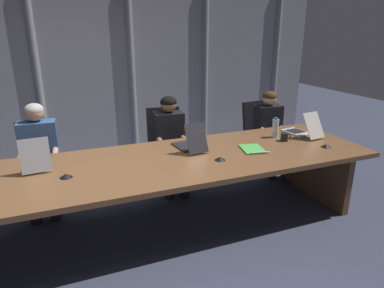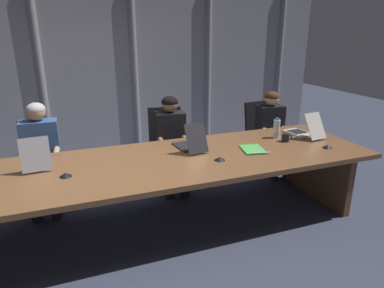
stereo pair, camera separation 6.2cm
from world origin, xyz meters
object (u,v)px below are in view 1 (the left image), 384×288
at_px(office_chair_right_mid, 261,144).
at_px(spiral_notepad, 253,149).
at_px(laptop_center, 190,144).
at_px(person_center, 171,137).
at_px(person_right_mid, 271,127).
at_px(coffee_mug_near, 285,137).
at_px(conference_mic_right_side, 66,176).
at_px(conference_mic_middle, 220,158).
at_px(person_left_mid, 39,152).
at_px(conference_mic_left_side, 326,146).
at_px(office_chair_left_mid, 44,174).
at_px(water_bottle_primary, 275,128).
at_px(office_chair_center, 166,156).
at_px(laptop_right_mid, 302,130).
at_px(laptop_left_mid, 36,162).

distance_m(office_chair_right_mid, spiral_notepad, 1.42).
height_order(laptop_center, person_center, person_center).
bearing_deg(person_right_mid, spiral_notepad, -39.02).
xyz_separation_m(coffee_mug_near, conference_mic_right_side, (-2.38, -0.15, -0.03)).
relative_size(laptop_center, conference_mic_middle, 4.35).
height_order(person_left_mid, conference_mic_left_side, person_left_mid).
xyz_separation_m(office_chair_left_mid, person_right_mid, (2.98, -0.16, 0.29)).
height_order(water_bottle_primary, conference_mic_left_side, water_bottle_primary).
distance_m(water_bottle_primary, conference_mic_left_side, 0.61).
bearing_deg(office_chair_center, laptop_right_mid, 70.75).
height_order(office_chair_center, coffee_mug_near, office_chair_center).
xyz_separation_m(office_chair_center, conference_mic_left_side, (1.43, -1.30, 0.38)).
bearing_deg(office_chair_right_mid, office_chair_left_mid, -95.74).
height_order(laptop_left_mid, person_center, person_center).
xyz_separation_m(person_center, person_right_mid, (1.48, -0.00, -0.02)).
xyz_separation_m(office_chair_right_mid, conference_mic_right_side, (-2.71, -1.10, 0.39)).
bearing_deg(laptop_right_mid, water_bottle_primary, 78.15).
xyz_separation_m(office_chair_center, water_bottle_primary, (1.12, -0.79, 0.47)).
bearing_deg(office_chair_left_mid, person_right_mid, 77.68).
bearing_deg(laptop_right_mid, person_center, 59.46).
xyz_separation_m(laptop_right_mid, person_right_mid, (0.01, 0.66, -0.13)).
xyz_separation_m(office_chair_center, person_left_mid, (-1.48, -0.16, 0.32)).
bearing_deg(office_chair_right_mid, water_bottle_primary, -29.65).
height_order(water_bottle_primary, conference_mic_right_side, water_bottle_primary).
relative_size(office_chair_center, office_chair_right_mid, 1.03).
distance_m(person_center, conference_mic_middle, 1.07).
distance_m(office_chair_right_mid, person_right_mid, 0.34).
height_order(person_left_mid, conference_mic_right_side, person_left_mid).
bearing_deg(spiral_notepad, office_chair_right_mid, 64.67).
relative_size(laptop_center, office_chair_center, 0.48).
distance_m(coffee_mug_near, spiral_notepad, 0.53).
bearing_deg(conference_mic_left_side, coffee_mug_near, 128.78).
bearing_deg(conference_mic_right_side, laptop_right_mid, 5.79).
bearing_deg(coffee_mug_near, conference_mic_left_side, -51.22).
xyz_separation_m(laptop_left_mid, person_center, (1.50, 0.62, -0.12)).
relative_size(laptop_center, office_chair_left_mid, 0.49).
bearing_deg(person_center, water_bottle_primary, 66.38).
relative_size(person_left_mid, person_right_mid, 1.05).
bearing_deg(conference_mic_left_side, office_chair_left_mid, 155.91).
xyz_separation_m(laptop_center, conference_mic_left_side, (1.40, -0.50, -0.04)).
xyz_separation_m(office_chair_center, office_chair_right_mid, (1.47, -0.00, -0.01)).
height_order(person_center, spiral_notepad, person_center).
bearing_deg(laptop_left_mid, conference_mic_middle, -109.31).
height_order(laptop_center, conference_mic_middle, laptop_center).
bearing_deg(conference_mic_left_side, person_left_mid, 158.55).
relative_size(office_chair_right_mid, coffee_mug_near, 7.34).
height_order(office_chair_center, conference_mic_left_side, office_chair_center).
bearing_deg(person_left_mid, office_chair_center, 98.47).
distance_m(office_chair_left_mid, person_left_mid, 0.36).
distance_m(office_chair_center, conference_mic_right_side, 1.70).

